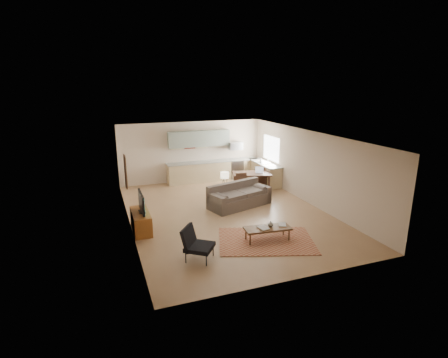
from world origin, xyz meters
name	(u,v)px	position (x,y,z in m)	size (l,w,h in m)	color
room	(227,175)	(0.00, 0.00, 1.35)	(9.00, 9.00, 9.00)	#946E4A
kitchen_counter_back	(213,171)	(0.90, 4.18, 0.46)	(4.26, 0.64, 0.92)	tan
kitchen_counter_right	(264,173)	(2.93, 3.00, 0.46)	(0.64, 2.26, 0.92)	tan
kitchen_range	(235,169)	(2.00, 4.18, 0.45)	(0.62, 0.62, 0.90)	#A5A8AD
kitchen_microwave	(235,146)	(2.00, 4.20, 1.55)	(0.62, 0.40, 0.35)	#A5A8AD
upper_cabinets	(199,139)	(0.30, 4.33, 1.95)	(2.80, 0.34, 0.70)	gray
window_right	(271,148)	(3.23, 3.00, 1.55)	(0.02, 1.40, 1.05)	white
wall_art_left	(126,172)	(-3.21, 0.90, 1.55)	(0.06, 0.42, 1.10)	olive
triptych	(190,143)	(-0.10, 4.47, 1.75)	(1.70, 0.04, 0.50)	#F4E8BA
rug	(266,241)	(0.26, -2.45, 0.01)	(2.66, 1.84, 0.02)	maroon
sofa	(240,195)	(0.68, 0.51, 0.42)	(2.42, 1.05, 0.84)	brown
coffee_table	(267,234)	(0.31, -2.42, 0.20)	(1.33, 0.53, 0.40)	#4A2D15
book_a	(260,229)	(0.05, -2.45, 0.41)	(0.29, 0.37, 0.03)	maroon
book_b	(278,224)	(0.69, -2.36, 0.41)	(0.33, 0.36, 0.02)	navy
vase	(271,224)	(0.42, -2.38, 0.48)	(0.19, 0.19, 0.17)	black
armchair	(200,244)	(-1.82, -2.83, 0.43)	(0.76, 0.76, 0.87)	black
tv_credenza	(141,221)	(-2.98, -0.49, 0.30)	(0.50, 1.31, 0.60)	brown
tv	(141,202)	(-2.93, -0.49, 0.91)	(0.10, 1.01, 0.60)	black
console_table	(225,193)	(0.35, 1.18, 0.33)	(0.56, 0.37, 0.65)	#3B2418
table_lamp	(225,178)	(0.35, 1.18, 0.91)	(0.32, 0.32, 0.52)	beige
dining_table	(251,182)	(1.85, 2.03, 0.39)	(1.54, 0.88, 0.78)	#3B2418
dining_chair_near	(242,185)	(1.23, 1.52, 0.46)	(0.44, 0.46, 0.92)	#3B2418
dining_chair_far	(260,176)	(2.48, 2.55, 0.46)	(0.44, 0.46, 0.92)	#3B2418
laptop	(260,170)	(2.16, 1.93, 0.90)	(0.33, 0.25, 0.25)	#A5A8AD
soap_bottle	(261,160)	(2.83, 3.16, 1.02)	(0.11, 0.11, 0.19)	#F4E8BA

